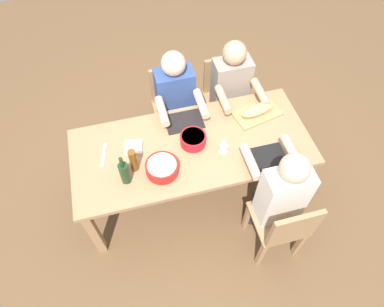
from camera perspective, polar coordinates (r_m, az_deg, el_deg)
name	(u,v)px	position (r m, az deg, el deg)	size (l,w,h in m)	color
ground_plane	(192,190)	(3.39, 0.00, -6.14)	(8.00, 8.00, 0.00)	brown
dining_table	(192,152)	(2.84, 0.00, 0.32)	(1.95, 0.85, 0.74)	#A87F56
chair_far_center	(173,103)	(3.44, -3.22, 8.45)	(0.40, 0.40, 0.85)	#A87F56
diner_far_center	(176,101)	(3.16, -2.65, 8.82)	(0.41, 0.53, 1.20)	#2D2D38
chair_near_right	(283,226)	(2.79, 15.04, -11.61)	(0.40, 0.40, 0.85)	#A87F56
diner_near_right	(280,192)	(2.67, 14.47, -6.30)	(0.41, 0.53, 1.20)	#2D2D38
chair_far_right	(224,93)	(3.54, 5.38, 10.04)	(0.40, 0.40, 0.85)	#A87F56
diner_far_right	(232,90)	(3.27, 6.68, 10.50)	(0.41, 0.53, 1.20)	#2D2D38
serving_bowl_fruit	(193,139)	(2.74, 0.18, 2.45)	(0.21, 0.21, 0.09)	#B21923
serving_bowl_pasta	(162,167)	(2.60, -5.04, -2.34)	(0.25, 0.25, 0.09)	red
cutting_board	(257,114)	(3.03, 10.84, 6.55)	(0.40, 0.22, 0.02)	tan
bread_loaf	(258,109)	(2.99, 11.01, 7.25)	(0.32, 0.11, 0.09)	tan
wine_bottle	(125,173)	(2.54, -11.23, -3.14)	(0.08, 0.08, 0.29)	#193819
beer_bottle	(133,160)	(2.59, -9.81, -1.15)	(0.06, 0.06, 0.22)	brown
wine_glass	(224,143)	(2.65, 5.43, 1.80)	(0.08, 0.08, 0.17)	silver
placemat_far_center	(184,121)	(2.93, -1.33, 5.39)	(0.32, 0.23, 0.01)	black
placemat_near_right	(266,157)	(2.76, 12.27, -0.65)	(0.32, 0.23, 0.01)	black
carving_knife	(104,155)	(2.80, -14.54, -0.22)	(0.23, 0.02, 0.01)	silver
napkin_stack	(134,147)	(2.78, -9.76, 1.03)	(0.14, 0.14, 0.02)	white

